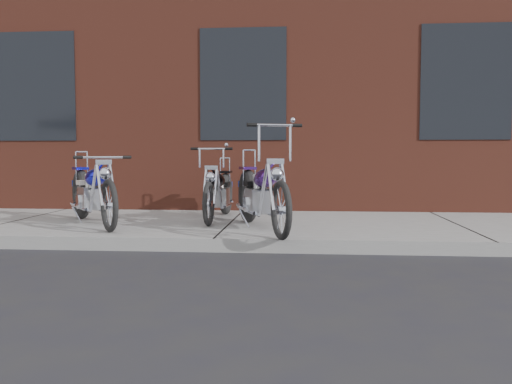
{
  "coord_description": "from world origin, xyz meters",
  "views": [
    {
      "loc": [
        0.96,
        -5.78,
        1.06
      ],
      "look_at": [
        0.4,
        0.8,
        0.61
      ],
      "focal_mm": 38.0,
      "sensor_mm": 36.0,
      "label": 1
    }
  ],
  "objects": [
    {
      "name": "ground",
      "position": [
        0.0,
        0.0,
        0.0
      ],
      "size": [
        120.0,
        120.0,
        0.0
      ],
      "primitive_type": "plane",
      "color": "#24242C",
      "rests_on": "ground"
    },
    {
      "name": "building_brick",
      "position": [
        0.0,
        8.0,
        4.0
      ],
      "size": [
        22.0,
        10.0,
        8.0
      ],
      "primitive_type": "cube",
      "color": "brown",
      "rests_on": "ground"
    },
    {
      "name": "sidewalk",
      "position": [
        0.0,
        1.5,
        0.07
      ],
      "size": [
        22.0,
        3.0,
        0.15
      ],
      "primitive_type": "cube",
      "color": "slate",
      "rests_on": "ground"
    },
    {
      "name": "chopper_third",
      "position": [
        -0.22,
        1.79,
        0.51
      ],
      "size": [
        0.49,
        1.99,
        1.01
      ],
      "rotation": [
        0.0,
        0.0,
        -1.59
      ],
      "color": "black",
      "rests_on": "sidewalk"
    },
    {
      "name": "chopper_blue",
      "position": [
        -1.77,
        1.08,
        0.55
      ],
      "size": [
        1.33,
        1.87,
        0.96
      ],
      "rotation": [
        0.0,
        0.0,
        -0.97
      ],
      "color": "black",
      "rests_on": "sidewalk"
    },
    {
      "name": "chopper_purple",
      "position": [
        0.47,
        0.77,
        0.56
      ],
      "size": [
        0.87,
        2.16,
        1.26
      ],
      "rotation": [
        0.0,
        0.0,
        -1.24
      ],
      "color": "black",
      "rests_on": "sidewalk"
    }
  ]
}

